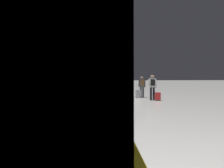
# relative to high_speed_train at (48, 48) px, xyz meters

# --- Properties ---
(safety_line_strip) EXTENTS (0.36, 80.00, 0.01)m
(safety_line_strip) POSITION_rel_high_speed_train_xyz_m (2.15, 3.52, -2.50)
(safety_line_strip) COLOR yellow
(safety_line_strip) RESTS_ON ground
(tactile_edge_band) EXTENTS (0.66, 80.00, 0.01)m
(tactile_edge_band) POSITION_rel_high_speed_train_xyz_m (1.80, 3.52, -2.50)
(tactile_edge_band) COLOR slate
(tactile_edge_band) RESTS_ON ground
(high_speed_train) EXTENTS (2.94, 27.93, 4.97)m
(high_speed_train) POSITION_rel_high_speed_train_xyz_m (0.00, 0.00, 0.00)
(high_speed_train) COLOR #38383D
(high_speed_train) RESTS_ON ground
(passenger_near) EXTENTS (0.55, 0.35, 1.76)m
(passenger_near) POSITION_rel_high_speed_train_xyz_m (4.92, 9.14, -1.45)
(passenger_near) COLOR black
(passenger_near) RESTS_ON ground
(suitcase_near) EXTENTS (0.42, 0.31, 0.54)m
(suitcase_near) POSITION_rel_high_speed_train_xyz_m (5.24, 8.93, -2.20)
(suitcase_near) COLOR #A51E1E
(suitcase_near) RESTS_ON ground
(passenger_mid) EXTENTS (0.51, 0.32, 1.64)m
(passenger_mid) POSITION_rel_high_speed_train_xyz_m (4.52, 10.85, -1.53)
(passenger_mid) COLOR #383842
(passenger_mid) RESTS_ON ground
(suitcase_mid) EXTENTS (0.41, 0.29, 0.97)m
(suitcase_mid) POSITION_rel_high_speed_train_xyz_m (4.20, 10.70, -2.18)
(suitcase_mid) COLOR #9E9EA3
(suitcase_mid) RESTS_ON ground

